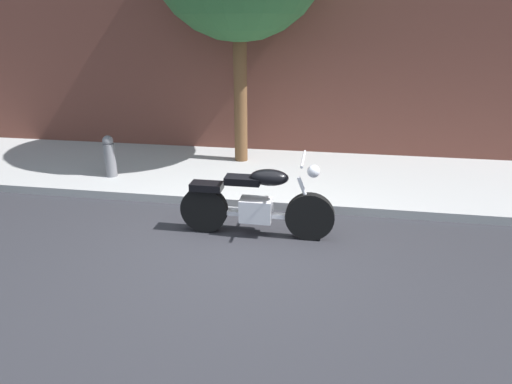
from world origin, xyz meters
TOP-DOWN VIEW (x-y plane):
  - ground_plane at (0.00, 0.00)m, footprint 60.00×60.00m
  - sidewalk at (0.00, 2.73)m, footprint 21.21×2.98m
  - motorcycle at (0.14, 0.38)m, footprint 2.15×0.70m
  - fire_hydrant at (-2.83, 2.00)m, footprint 0.20×0.20m

SIDE VIEW (x-z plane):
  - ground_plane at x=0.00m, z-range 0.00..0.00m
  - sidewalk at x=0.00m, z-range 0.00..0.14m
  - fire_hydrant at x=-2.83m, z-range 0.00..0.91m
  - motorcycle at x=0.14m, z-range -0.11..1.05m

